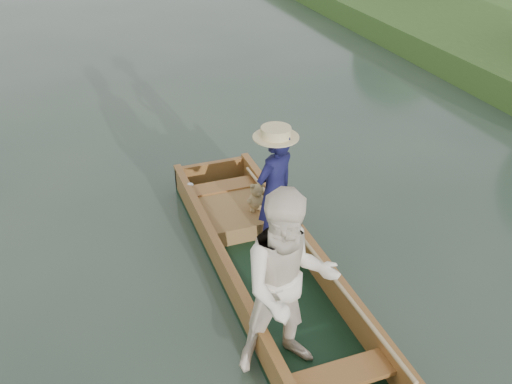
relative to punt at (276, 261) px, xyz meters
name	(u,v)px	position (x,y,z in m)	size (l,w,h in m)	color
ground	(274,289)	(0.11, 0.33, -0.67)	(120.00, 120.00, 0.00)	#283D30
punt	(276,261)	(0.00, 0.00, 0.00)	(1.42, 5.00, 1.96)	black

